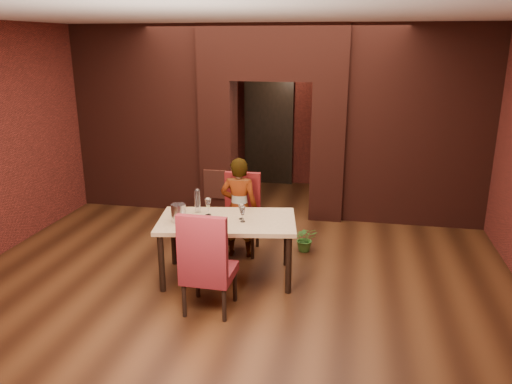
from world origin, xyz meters
TOP-DOWN VIEW (x-y plane):
  - floor at (0.00, 0.00)m, footprint 8.00×8.00m
  - ceiling at (0.00, 0.00)m, footprint 7.00×8.00m
  - wall_back at (0.00, 4.00)m, footprint 7.00×0.04m
  - wall_front at (0.00, -4.00)m, footprint 7.00×0.04m
  - wall_left at (-3.50, 0.00)m, footprint 0.04×8.00m
  - pillar_left at (-0.95, 2.00)m, footprint 0.55×0.55m
  - pillar_right at (0.95, 2.00)m, footprint 0.55×0.55m
  - lintel at (0.00, 2.00)m, footprint 2.45×0.55m
  - wing_wall_left at (-2.36, 2.00)m, footprint 2.28×0.35m
  - wing_wall_right at (2.36, 2.00)m, footprint 2.28×0.35m
  - vent_panel at (-0.95, 1.71)m, footprint 0.40×0.03m
  - rear_door at (-0.40, 3.94)m, footprint 0.90×0.08m
  - rear_door_frame at (-0.40, 3.90)m, footprint 1.02×0.04m
  - dining_table at (-0.13, -0.62)m, footprint 1.83×1.22m
  - chair_far at (-0.16, 0.22)m, footprint 0.53×0.53m
  - chair_near at (-0.13, -1.41)m, footprint 0.55×0.55m
  - person_seated at (-0.14, 0.10)m, footprint 0.53×0.36m
  - wine_glass_a at (-0.41, -0.51)m, footprint 0.09×0.09m
  - wine_glass_b at (0.04, -0.57)m, footprint 0.08×0.08m
  - wine_glass_c at (0.08, -0.66)m, footprint 0.08×0.08m
  - tasting_sheet at (-0.37, -0.85)m, footprint 0.31×0.25m
  - wine_bucket at (-0.69, -0.80)m, footprint 0.18×0.18m
  - water_bottle at (-0.57, -0.43)m, footprint 0.07×0.07m
  - potted_plant at (0.76, 0.43)m, footprint 0.39×0.35m

SIDE VIEW (x-z plane):
  - floor at x=0.00m, z-range 0.00..0.00m
  - potted_plant at x=0.76m, z-range 0.00..0.37m
  - dining_table at x=-0.13m, z-range 0.00..0.79m
  - vent_panel at x=-0.95m, z-range 0.30..0.80m
  - chair_far at x=-0.16m, z-range 0.00..1.13m
  - chair_near at x=-0.13m, z-range 0.00..1.19m
  - person_seated at x=-0.14m, z-range 0.00..1.42m
  - tasting_sheet at x=-0.37m, z-range 0.79..0.80m
  - wine_glass_c at x=0.08m, z-range 0.79..0.98m
  - wine_glass_b at x=0.04m, z-range 0.79..0.98m
  - wine_glass_a at x=-0.41m, z-range 0.79..1.01m
  - wine_bucket at x=-0.69m, z-range 0.79..1.02m
  - water_bottle at x=-0.57m, z-range 0.79..1.11m
  - rear_door at x=-0.40m, z-range 0.00..2.10m
  - rear_door_frame at x=-0.40m, z-range -0.06..2.16m
  - pillar_left at x=-0.95m, z-range 0.00..2.30m
  - pillar_right at x=0.95m, z-range 0.00..2.30m
  - wall_back at x=0.00m, z-range 0.00..3.20m
  - wall_front at x=0.00m, z-range 0.00..3.20m
  - wall_left at x=-3.50m, z-range 0.00..3.20m
  - wing_wall_left at x=-2.36m, z-range 0.00..3.20m
  - wing_wall_right at x=2.36m, z-range 0.00..3.20m
  - lintel at x=0.00m, z-range 2.30..3.20m
  - ceiling at x=0.00m, z-range 3.18..3.22m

